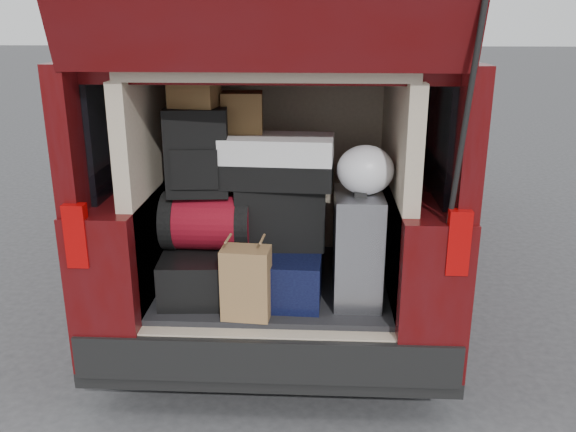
# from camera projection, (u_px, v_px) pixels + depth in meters

# --- Properties ---
(ground) EXTENTS (80.00, 80.00, 0.00)m
(ground) POSITION_uv_depth(u_px,v_px,m) (272.00, 391.00, 3.37)
(ground) COLOR #343436
(ground) RESTS_ON ground
(minivan) EXTENTS (1.90, 5.35, 2.77)m
(minivan) POSITION_uv_depth(u_px,v_px,m) (289.00, 156.00, 4.84)
(minivan) COLOR black
(minivan) RESTS_ON ground
(load_floor) EXTENTS (1.24, 1.05, 0.55)m
(load_floor) POSITION_uv_depth(u_px,v_px,m) (275.00, 323.00, 3.54)
(load_floor) COLOR black
(load_floor) RESTS_ON ground
(black_hardshell) EXTENTS (0.47, 0.62, 0.24)m
(black_hardshell) POSITION_uv_depth(u_px,v_px,m) (206.00, 268.00, 3.30)
(black_hardshell) COLOR black
(black_hardshell) RESTS_ON load_floor
(navy_hardshell) EXTENTS (0.49, 0.59, 0.25)m
(navy_hardshell) POSITION_uv_depth(u_px,v_px,m) (278.00, 270.00, 3.27)
(navy_hardshell) COLOR black
(navy_hardshell) RESTS_ON load_floor
(silver_roller) EXTENTS (0.24, 0.39, 0.58)m
(silver_roller) POSITION_uv_depth(u_px,v_px,m) (357.00, 247.00, 3.14)
(silver_roller) COLOR silver
(silver_roller) RESTS_ON load_floor
(kraft_bag) EXTENTS (0.25, 0.17, 0.36)m
(kraft_bag) POSITION_uv_depth(u_px,v_px,m) (246.00, 283.00, 2.98)
(kraft_bag) COLOR #956843
(kraft_bag) RESTS_ON load_floor
(red_duffel) EXTENTS (0.47, 0.31, 0.30)m
(red_duffel) POSITION_uv_depth(u_px,v_px,m) (208.00, 221.00, 3.22)
(red_duffel) COLOR maroon
(red_duffel) RESTS_ON black_hardshell
(black_soft_case) EXTENTS (0.47, 0.29, 0.33)m
(black_soft_case) POSITION_uv_depth(u_px,v_px,m) (281.00, 214.00, 3.24)
(black_soft_case) COLOR black
(black_soft_case) RESTS_ON navy_hardshell
(backpack) EXTENTS (0.33, 0.22, 0.45)m
(backpack) POSITION_uv_depth(u_px,v_px,m) (197.00, 152.00, 3.09)
(backpack) COLOR black
(backpack) RESTS_ON red_duffel
(twotone_duffel) EXTENTS (0.59, 0.33, 0.26)m
(twotone_duffel) POSITION_uv_depth(u_px,v_px,m) (277.00, 161.00, 3.14)
(twotone_duffel) COLOR white
(twotone_duffel) RESTS_ON black_soft_case
(grocery_sack_lower) EXTENTS (0.25, 0.22, 0.21)m
(grocery_sack_lower) POSITION_uv_depth(u_px,v_px,m) (194.00, 86.00, 3.03)
(grocery_sack_lower) COLOR brown
(grocery_sack_lower) RESTS_ON backpack
(grocery_sack_upper) EXTENTS (0.22, 0.18, 0.21)m
(grocery_sack_upper) POSITION_uv_depth(u_px,v_px,m) (242.00, 112.00, 3.16)
(grocery_sack_upper) COLOR brown
(grocery_sack_upper) RESTS_ON twotone_duffel
(plastic_bag_right) EXTENTS (0.31, 0.29, 0.24)m
(plastic_bag_right) POSITION_uv_depth(u_px,v_px,m) (365.00, 170.00, 3.00)
(plastic_bag_right) COLOR white
(plastic_bag_right) RESTS_ON silver_roller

